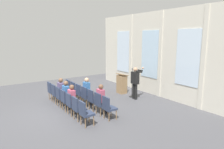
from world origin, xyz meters
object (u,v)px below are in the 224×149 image
at_px(chair_r0_c4, 93,99).
at_px(audience_r0_c3, 88,90).
at_px(chair_r0_c1, 75,90).
at_px(chair_r0_c3, 86,95).
at_px(chair_r0_c0, 70,87).
at_px(chair_r1_c2, 60,96).
at_px(audience_r1_c4, 73,98).
at_px(audience_r1_c3, 67,94).
at_px(chair_r0_c6, 108,107).
at_px(chair_r1_c0, 52,90).
at_px(chair_r0_c2, 80,92).
at_px(audience_r1_c2, 62,91).
at_px(lectern, 122,84).
at_px(chair_r1_c4, 71,103).
at_px(chair_r1_c5, 78,107).
at_px(chair_r0_c5, 100,102).
at_px(audience_r0_c5, 102,98).
at_px(chair_r1_c3, 66,99).
at_px(chair_r1_c1, 56,93).
at_px(mic_stand, 132,91).
at_px(speaker, 135,81).

bearing_deg(chair_r0_c4, audience_r0_c3, 172.69).
height_order(chair_r0_c1, chair_r0_c3, same).
xyz_separation_m(chair_r0_c0, chair_r1_c2, (1.24, -1.00, 0.00)).
bearing_deg(audience_r1_c4, audience_r1_c3, -179.77).
bearing_deg(audience_r1_c3, chair_r1_c2, -172.56).
bearing_deg(chair_r0_c6, chair_r1_c0, -164.94).
bearing_deg(chair_r0_c2, audience_r1_c2, -90.00).
distance_m(lectern, chair_r0_c6, 3.87).
distance_m(audience_r0_c3, chair_r1_c4, 1.26).
distance_m(chair_r1_c2, chair_r1_c5, 1.86).
height_order(chair_r0_c5, audience_r1_c2, audience_r1_c2).
height_order(audience_r0_c5, chair_r1_c3, audience_r0_c5).
bearing_deg(audience_r0_c5, chair_r1_c1, -156.39).
bearing_deg(chair_r0_c3, chair_r0_c2, 180.00).
bearing_deg(chair_r1_c0, chair_r0_c6, 15.06).
relative_size(lectern, audience_r0_c3, 0.86).
distance_m(chair_r1_c1, chair_r1_c3, 1.24).
xyz_separation_m(chair_r0_c3, chair_r1_c0, (-1.86, -1.00, 0.00)).
height_order(chair_r0_c5, chair_r1_c1, same).
xyz_separation_m(chair_r0_c2, audience_r1_c4, (1.24, -0.92, 0.18)).
xyz_separation_m(mic_stand, chair_r1_c2, (-0.65, -3.72, 0.20)).
bearing_deg(audience_r0_c3, mic_stand, 89.39).
xyz_separation_m(chair_r1_c2, audience_r1_c3, (0.62, 0.08, 0.20)).
bearing_deg(chair_r1_c1, mic_stand, 71.20).
bearing_deg(chair_r1_c3, chair_r1_c0, 180.00).
relative_size(speaker, chair_r0_c5, 1.78).
distance_m(audience_r0_c5, audience_r1_c4, 1.18).
distance_m(chair_r0_c0, chair_r1_c5, 3.26).
bearing_deg(lectern, chair_r1_c1, -95.54).
bearing_deg(lectern, audience_r1_c4, -67.69).
bearing_deg(chair_r0_c0, audience_r0_c3, 2.45).
relative_size(chair_r1_c2, audience_r1_c2, 0.70).
bearing_deg(chair_r1_c4, chair_r0_c6, 38.91).
bearing_deg(lectern, chair_r1_c2, -86.05).
height_order(chair_r1_c2, audience_r1_c2, audience_r1_c2).
relative_size(chair_r0_c0, chair_r1_c4, 1.00).
distance_m(lectern, chair_r1_c1, 3.75).
distance_m(speaker, audience_r1_c4, 3.55).
bearing_deg(chair_r0_c6, audience_r1_c3, -153.68).
relative_size(audience_r1_c2, chair_r1_c4, 1.44).
height_order(chair_r0_c0, audience_r0_c5, audience_r0_c5).
distance_m(chair_r0_c1, audience_r1_c2, 1.13).
bearing_deg(chair_r0_c4, chair_r1_c2, -141.09).
height_order(audience_r0_c3, chair_r1_c2, audience_r0_c3).
bearing_deg(lectern, chair_r0_c4, -61.27).
bearing_deg(audience_r1_c4, chair_r0_c4, 90.00).
distance_m(audience_r0_c5, chair_r1_c1, 2.71).
distance_m(mic_stand, chair_r0_c5, 2.99).
bearing_deg(chair_r0_c5, chair_r1_c5, -90.00).
height_order(chair_r1_c2, chair_r1_c4, same).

